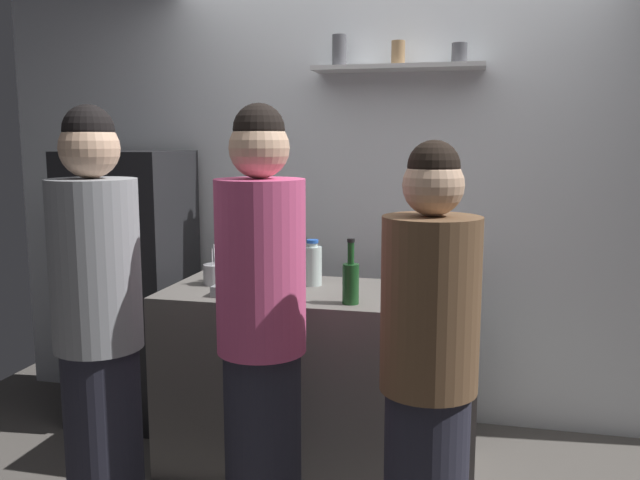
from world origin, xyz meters
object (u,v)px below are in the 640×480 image
Objects in this scene: wine_bottle_dark_glass at (252,259)px; utensil_holder at (215,274)px; refrigerator at (132,287)px; water_bottle_plastic at (313,265)px; baking_pan at (253,289)px; person_grey_hoodie at (99,335)px; person_pink_top at (262,338)px; wine_bottle_green_glass at (351,281)px; person_brown_jacket at (428,379)px.

utensil_holder is at bearing -148.23° from wine_bottle_dark_glass.
refrigerator is 6.74× the size of water_bottle_plastic.
person_grey_hoodie is at bearing -118.89° from baking_pan.
utensil_holder is 0.91m from person_pink_top.
wine_bottle_dark_glass is at bearing 31.77° from utensil_holder.
refrigerator reaches higher than utensil_holder.
person_pink_top reaches higher than wine_bottle_green_glass.
water_bottle_plastic is 1.15m from person_grey_hoodie.
person_brown_jacket is at bearing -36.60° from utensil_holder.
utensil_holder is at bearing -30.31° from person_brown_jacket.
baking_pan is 1.58× the size of utensil_holder.
water_bottle_plastic is (0.49, 0.10, 0.05)m from utensil_holder.
person_brown_jacket is (1.80, -1.17, 0.02)m from refrigerator.
person_grey_hoodie is at bearing -66.10° from refrigerator.
water_bottle_plastic reaches higher than utensil_holder.
person_pink_top is (0.34, -0.86, -0.14)m from wine_bottle_dark_glass.
person_brown_jacket is (0.39, -0.61, -0.20)m from wine_bottle_green_glass.
person_brown_jacket is at bearing -57.27° from wine_bottle_green_glass.
refrigerator is 0.76m from utensil_holder.
utensil_holder is at bearing 156.58° from person_grey_hoodie.
wine_bottle_dark_glass is at bearing 150.17° from wine_bottle_green_glass.
baking_pan is 1.07× the size of wine_bottle_dark_glass.
refrigerator reaches higher than wine_bottle_green_glass.
baking_pan is at bearing -30.70° from utensil_holder.
wine_bottle_green_glass is 0.59m from person_pink_top.
wine_bottle_dark_glass is at bearing -37.80° from person_brown_jacket.
refrigerator reaches higher than baking_pan.
water_bottle_plastic is 0.13× the size of person_grey_hoodie.
person_pink_top reaches higher than wine_bottle_dark_glass.
wine_bottle_green_glass is 0.17× the size of person_grey_hoodie.
wine_bottle_green_glass reaches higher than utensil_holder.
person_pink_top is (0.01, -0.85, -0.13)m from water_bottle_plastic.
baking_pan is at bearing -69.37° from wine_bottle_dark_glass.
person_brown_jacket reaches higher than water_bottle_plastic.
water_bottle_plastic is (-0.26, 0.33, 0.00)m from wine_bottle_green_glass.
person_brown_jacket is at bearing -62.11° from person_pink_top.
person_grey_hoodie reaches higher than utensil_holder.
wine_bottle_green_glass is at bearing 110.74° from person_grey_hoodie.
utensil_holder is at bearing 162.56° from wine_bottle_green_glass.
wine_bottle_dark_glass reaches higher than wine_bottle_green_glass.
person_grey_hoodie reaches higher than refrigerator.
person_grey_hoodie is (-0.13, -0.86, -0.08)m from utensil_holder.
refrigerator is at bearing 152.21° from baking_pan.
utensil_holder is 0.50m from water_bottle_plastic.
person_pink_top is at bearing -68.49° from wine_bottle_dark_glass.
baking_pan is 1.13m from person_brown_jacket.
baking_pan is at bearing 57.80° from person_pink_top.
utensil_holder is 0.93× the size of water_bottle_plastic.
wine_bottle_dark_glass is (0.82, -0.23, 0.24)m from refrigerator.
person_pink_top is 1.00× the size of person_grey_hoodie.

